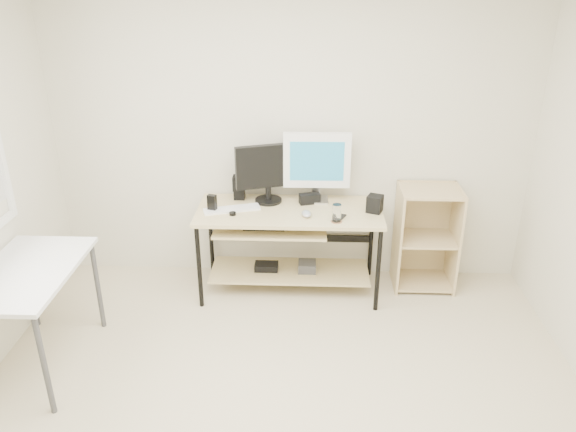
{
  "coord_description": "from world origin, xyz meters",
  "views": [
    {
      "loc": [
        0.15,
        -2.51,
        2.56
      ],
      "look_at": [
        0.0,
        1.3,
        0.85
      ],
      "focal_mm": 35.0,
      "sensor_mm": 36.0,
      "label": 1
    }
  ],
  "objects_px": {
    "side_table": "(28,281)",
    "shelf_unit": "(425,236)",
    "desk": "(286,233)",
    "black_monitor": "(268,170)",
    "white_imac": "(317,162)",
    "audio_controller": "(212,203)"
  },
  "relations": [
    {
      "from": "black_monitor",
      "to": "desk",
      "type": "bearing_deg",
      "value": -63.63
    },
    {
      "from": "black_monitor",
      "to": "white_imac",
      "type": "relative_size",
      "value": 0.9
    },
    {
      "from": "shelf_unit",
      "to": "side_table",
      "type": "bearing_deg",
      "value": -156.67
    },
    {
      "from": "desk",
      "to": "white_imac",
      "type": "height_order",
      "value": "white_imac"
    },
    {
      "from": "desk",
      "to": "black_monitor",
      "type": "bearing_deg",
      "value": 134.9
    },
    {
      "from": "desk",
      "to": "side_table",
      "type": "xyz_separation_m",
      "value": [
        -1.65,
        -1.06,
        0.13
      ]
    },
    {
      "from": "shelf_unit",
      "to": "white_imac",
      "type": "xyz_separation_m",
      "value": [
        -0.93,
        0.03,
        0.64
      ]
    },
    {
      "from": "shelf_unit",
      "to": "audio_controller",
      "type": "height_order",
      "value": "shelf_unit"
    },
    {
      "from": "white_imac",
      "to": "audio_controller",
      "type": "xyz_separation_m",
      "value": [
        -0.83,
        -0.25,
        -0.27
      ]
    },
    {
      "from": "desk",
      "to": "side_table",
      "type": "relative_size",
      "value": 1.5
    },
    {
      "from": "black_monitor",
      "to": "audio_controller",
      "type": "relative_size",
      "value": 3.81
    },
    {
      "from": "side_table",
      "to": "audio_controller",
      "type": "distance_m",
      "value": 1.47
    },
    {
      "from": "side_table",
      "to": "white_imac",
      "type": "bearing_deg",
      "value": 33.41
    },
    {
      "from": "side_table",
      "to": "shelf_unit",
      "type": "distance_m",
      "value": 3.09
    },
    {
      "from": "shelf_unit",
      "to": "black_monitor",
      "type": "distance_m",
      "value": 1.45
    },
    {
      "from": "side_table",
      "to": "shelf_unit",
      "type": "height_order",
      "value": "shelf_unit"
    },
    {
      "from": "shelf_unit",
      "to": "desk",
      "type": "bearing_deg",
      "value": -172.23
    },
    {
      "from": "shelf_unit",
      "to": "audio_controller",
      "type": "distance_m",
      "value": 1.82
    },
    {
      "from": "side_table",
      "to": "white_imac",
      "type": "distance_m",
      "value": 2.31
    },
    {
      "from": "desk",
      "to": "audio_controller",
      "type": "height_order",
      "value": "audio_controller"
    },
    {
      "from": "white_imac",
      "to": "black_monitor",
      "type": "bearing_deg",
      "value": -176.01
    },
    {
      "from": "side_table",
      "to": "white_imac",
      "type": "relative_size",
      "value": 1.7
    }
  ]
}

